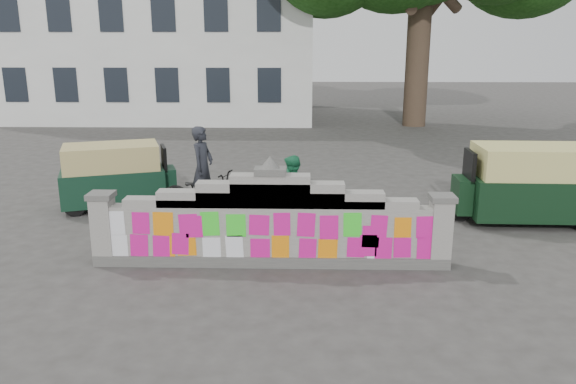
% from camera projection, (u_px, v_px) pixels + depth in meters
% --- Properties ---
extents(ground, '(100.00, 100.00, 0.00)m').
position_uv_depth(ground, '(271.00, 264.00, 10.22)').
color(ground, '#383533').
rests_on(ground, ground).
extents(parapet_wall, '(6.48, 0.44, 2.01)m').
position_uv_depth(parapet_wall, '(271.00, 225.00, 10.02)').
color(parapet_wall, '#4C4C49').
rests_on(parapet_wall, ground).
extents(building, '(16.00, 10.00, 8.90)m').
position_uv_depth(building, '(165.00, 41.00, 30.60)').
color(building, silver).
rests_on(building, ground).
extents(cyclist_bike, '(2.21, 1.29, 1.10)m').
position_uv_depth(cyclist_bike, '(204.00, 194.00, 12.87)').
color(cyclist_bike, black).
rests_on(cyclist_bike, ground).
extents(cyclist_rider, '(0.62, 0.78, 1.86)m').
position_uv_depth(cyclist_rider, '(203.00, 178.00, 12.77)').
color(cyclist_rider, '#22242A').
rests_on(cyclist_rider, ground).
extents(pedestrian, '(0.64, 0.80, 1.59)m').
position_uv_depth(pedestrian, '(291.00, 192.00, 12.06)').
color(pedestrian, '#248655').
rests_on(pedestrian, ground).
extents(rickshaw_left, '(2.87, 2.01, 1.54)m').
position_uv_depth(rickshaw_left, '(116.00, 175.00, 13.65)').
color(rickshaw_left, black).
rests_on(rickshaw_left, ground).
extents(rickshaw_right, '(3.14, 1.51, 1.73)m').
position_uv_depth(rickshaw_right, '(528.00, 183.00, 12.43)').
color(rickshaw_right, black).
rests_on(rickshaw_right, ground).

